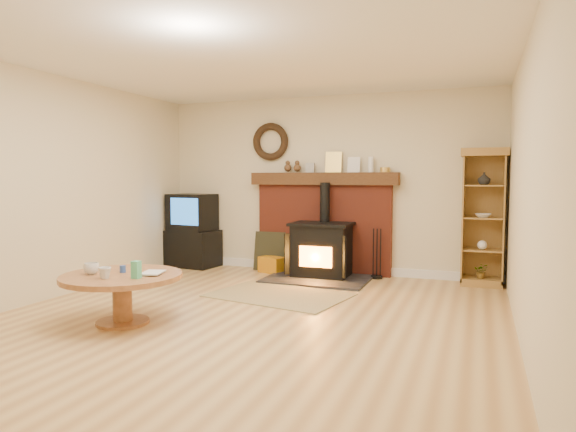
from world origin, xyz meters
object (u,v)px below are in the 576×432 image
at_px(coffee_table, 121,283).
at_px(tv_unit, 192,232).
at_px(curio_cabinet, 483,217).
at_px(wood_stove, 321,251).

bearing_deg(coffee_table, tv_unit, 109.03).
bearing_deg(tv_unit, coffee_table, -70.97).
xyz_separation_m(tv_unit, curio_cabinet, (4.30, 0.08, 0.35)).
distance_m(wood_stove, coffee_table, 3.07).
height_order(curio_cabinet, coffee_table, curio_cabinet).
distance_m(wood_stove, tv_unit, 2.20).
bearing_deg(wood_stove, curio_cabinet, 7.44).
bearing_deg(wood_stove, tv_unit, 174.99).
height_order(wood_stove, tv_unit, wood_stove).
relative_size(tv_unit, coffee_table, 1.00).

